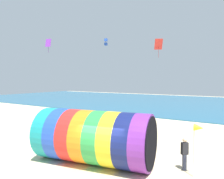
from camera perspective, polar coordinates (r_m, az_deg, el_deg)
ground_plane at (r=12.42m, az=-2.04°, el=-20.79°), size 120.00×120.00×0.00m
sea at (r=47.03m, az=24.52°, el=-3.59°), size 120.00×40.00×0.10m
giant_inflatable_tube at (r=13.18m, az=-4.69°, el=-12.24°), size 7.30×4.25×3.11m
kite_handler at (r=12.95m, az=18.43°, el=-15.57°), size 0.41×0.41×1.78m
kite_purple_diamond at (r=22.50m, az=-16.32°, el=11.56°), size 0.59×0.38×1.34m
kite_blue_box at (r=22.19m, az=-1.62°, el=12.30°), size 0.30×0.30×0.72m
kite_red_diamond at (r=28.17m, az=12.06°, el=11.45°), size 1.18×1.09×2.28m
bystander_mid_beach at (r=23.12m, az=-12.51°, el=-7.82°), size 0.37×0.42×1.53m
beach_flag at (r=11.83m, az=21.61°, el=-9.84°), size 0.47×0.36×2.72m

